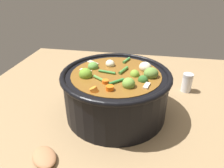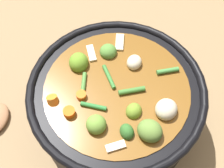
# 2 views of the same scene
# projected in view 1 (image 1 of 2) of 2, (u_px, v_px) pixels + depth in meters

# --- Properties ---
(ground_plane) EXTENTS (1.10, 1.10, 0.00)m
(ground_plane) POSITION_uv_depth(u_px,v_px,m) (116.00, 112.00, 0.69)
(ground_plane) COLOR #8C704C
(cooking_pot) EXTENTS (0.33, 0.33, 0.17)m
(cooking_pot) POSITION_uv_depth(u_px,v_px,m) (116.00, 92.00, 0.65)
(cooking_pot) COLOR black
(cooking_pot) RESTS_ON ground_plane
(salt_shaker) EXTENTS (0.04, 0.04, 0.07)m
(salt_shaker) POSITION_uv_depth(u_px,v_px,m) (187.00, 83.00, 0.79)
(salt_shaker) COLOR silver
(salt_shaker) RESTS_ON ground_plane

